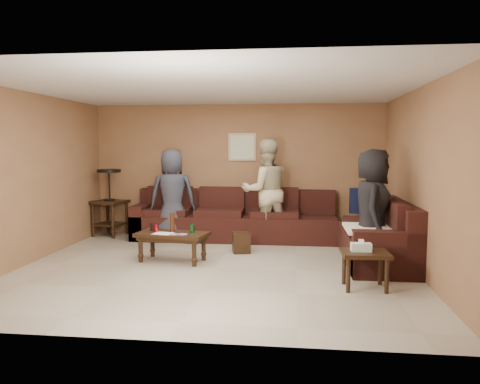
{
  "coord_description": "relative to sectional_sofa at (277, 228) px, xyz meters",
  "views": [
    {
      "loc": [
        1.09,
        -6.37,
        1.71
      ],
      "look_at": [
        0.25,
        0.85,
        1.0
      ],
      "focal_mm": 35.0,
      "sensor_mm": 36.0,
      "label": 1
    }
  ],
  "objects": [
    {
      "name": "end_table_left",
      "position": [
        -3.23,
        0.64,
        0.34
      ],
      "size": [
        0.68,
        0.68,
        1.28
      ],
      "rotation": [
        0.0,
        0.0,
        -0.25
      ],
      "color": "black",
      "rests_on": "ground"
    },
    {
      "name": "wall_art",
      "position": [
        -0.71,
        0.96,
        1.37
      ],
      "size": [
        0.52,
        0.04,
        0.52
      ],
      "color": "tan",
      "rests_on": "ground"
    },
    {
      "name": "coffee_table",
      "position": [
        -1.52,
        -1.19,
        0.04
      ],
      "size": [
        1.11,
        0.69,
        0.71
      ],
      "rotation": [
        0.0,
        0.0,
        -0.17
      ],
      "color": "black",
      "rests_on": "ground"
    },
    {
      "name": "person_left",
      "position": [
        -1.9,
        0.29,
        0.51
      ],
      "size": [
        0.91,
        0.7,
        1.67
      ],
      "primitive_type": "imported",
      "rotation": [
        0.0,
        0.0,
        3.37
      ],
      "color": "#2F3341",
      "rests_on": "ground"
    },
    {
      "name": "person_right",
      "position": [
        1.37,
        -1.21,
        0.51
      ],
      "size": [
        0.65,
        0.89,
        1.68
      ],
      "primitive_type": "imported",
      "rotation": [
        0.0,
        0.0,
        1.43
      ],
      "color": "black",
      "rests_on": "ground"
    },
    {
      "name": "side_table_right",
      "position": [
        1.13,
        -2.25,
        0.07
      ],
      "size": [
        0.57,
        0.48,
        0.6
      ],
      "rotation": [
        0.0,
        0.0,
        0.04
      ],
      "color": "black",
      "rests_on": "ground"
    },
    {
      "name": "waste_bin",
      "position": [
        -0.56,
        -0.51,
        -0.16
      ],
      "size": [
        0.33,
        0.33,
        0.33
      ],
      "primitive_type": "cube",
      "rotation": [
        0.0,
        0.0,
        0.23
      ],
      "color": "black",
      "rests_on": "ground"
    },
    {
      "name": "person_middle",
      "position": [
        -0.22,
        0.37,
        0.59
      ],
      "size": [
        1.07,
        0.95,
        1.84
      ],
      "primitive_type": "imported",
      "rotation": [
        0.0,
        0.0,
        3.48
      ],
      "color": "#C3B790",
      "rests_on": "ground"
    },
    {
      "name": "room",
      "position": [
        -0.81,
        -1.52,
        1.34
      ],
      "size": [
        5.6,
        5.5,
        2.5
      ],
      "color": "#B1A895",
      "rests_on": "ground"
    },
    {
      "name": "sectional_sofa",
      "position": [
        0.0,
        0.0,
        0.0
      ],
      "size": [
        4.65,
        2.9,
        0.97
      ],
      "color": "#331411",
      "rests_on": "ground"
    }
  ]
}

